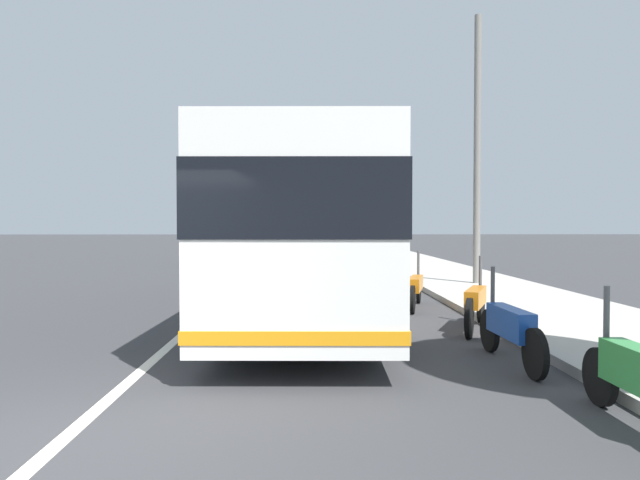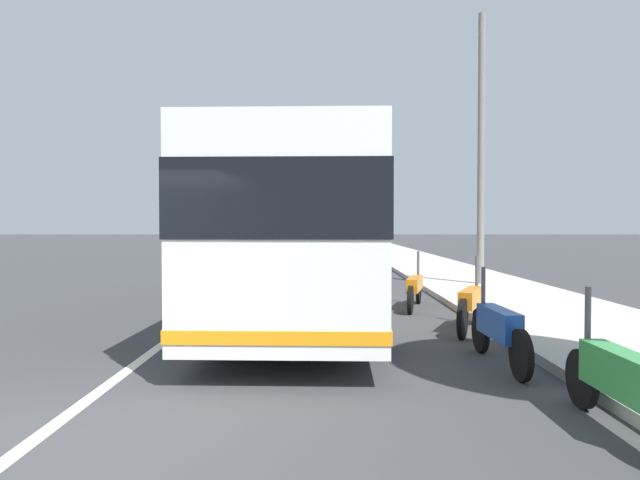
{
  "view_description": "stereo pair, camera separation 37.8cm",
  "coord_description": "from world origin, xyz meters",
  "px_view_note": "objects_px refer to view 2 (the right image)",
  "views": [
    {
      "loc": [
        -4.8,
        -2.12,
        1.86
      ],
      "look_at": [
        9.16,
        -2.44,
        1.5
      ],
      "focal_mm": 32.16,
      "sensor_mm": 36.0,
      "label": 1
    },
    {
      "loc": [
        -4.8,
        -2.5,
        1.86
      ],
      "look_at": [
        9.16,
        -2.44,
        1.5
      ],
      "focal_mm": 32.16,
      "sensor_mm": 36.0,
      "label": 2
    }
  ],
  "objects_px": {
    "coach_bus": "(307,228)",
    "motorcycle_far_end": "(621,382)",
    "motorcycle_mid_row": "(471,304)",
    "car_oncoming": "(319,241)",
    "motorcycle_angled": "(415,288)",
    "motorcycle_by_tree": "(498,330)",
    "car_side_street": "(316,250)",
    "utility_pole": "(481,152)",
    "car_behind_bus": "(235,249)",
    "car_far_distant": "(270,240)"
  },
  "relations": [
    {
      "from": "motorcycle_far_end",
      "to": "car_far_distant",
      "type": "xyz_separation_m",
      "value": [
        40.75,
        6.85,
        0.19
      ]
    },
    {
      "from": "motorcycle_far_end",
      "to": "motorcycle_mid_row",
      "type": "distance_m",
      "value": 4.99
    },
    {
      "from": "motorcycle_by_tree",
      "to": "motorcycle_far_end",
      "type": "bearing_deg",
      "value": -174.99
    },
    {
      "from": "motorcycle_far_end",
      "to": "car_oncoming",
      "type": "xyz_separation_m",
      "value": [
        36.14,
        2.88,
        0.24
      ]
    },
    {
      "from": "car_side_street",
      "to": "motorcycle_angled",
      "type": "bearing_deg",
      "value": -167.44
    },
    {
      "from": "car_side_street",
      "to": "coach_bus",
      "type": "bearing_deg",
      "value": -176.98
    },
    {
      "from": "car_side_street",
      "to": "motorcycle_by_tree",
      "type": "bearing_deg",
      "value": -169.14
    },
    {
      "from": "coach_bus",
      "to": "motorcycle_mid_row",
      "type": "height_order",
      "value": "coach_bus"
    },
    {
      "from": "coach_bus",
      "to": "car_behind_bus",
      "type": "distance_m",
      "value": 15.41
    },
    {
      "from": "coach_bus",
      "to": "car_oncoming",
      "type": "height_order",
      "value": "coach_bus"
    },
    {
      "from": "motorcycle_angled",
      "to": "motorcycle_by_tree",
      "type": "bearing_deg",
      "value": -161.73
    },
    {
      "from": "motorcycle_far_end",
      "to": "motorcycle_by_tree",
      "type": "xyz_separation_m",
      "value": [
        2.52,
        0.31,
        0.01
      ]
    },
    {
      "from": "coach_bus",
      "to": "motorcycle_far_end",
      "type": "bearing_deg",
      "value": -156.57
    },
    {
      "from": "car_oncoming",
      "to": "utility_pole",
      "type": "xyz_separation_m",
      "value": [
        -24.3,
        -4.9,
        3.31
      ]
    },
    {
      "from": "motorcycle_mid_row",
      "to": "utility_pole",
      "type": "distance_m",
      "value": 7.98
    },
    {
      "from": "motorcycle_by_tree",
      "to": "car_oncoming",
      "type": "bearing_deg",
      "value": 2.36
    },
    {
      "from": "motorcycle_mid_row",
      "to": "utility_pole",
      "type": "height_order",
      "value": "utility_pole"
    },
    {
      "from": "car_side_street",
      "to": "car_far_distant",
      "type": "bearing_deg",
      "value": 14.8
    },
    {
      "from": "utility_pole",
      "to": "motorcycle_mid_row",
      "type": "bearing_deg",
      "value": 163.28
    },
    {
      "from": "coach_bus",
      "to": "motorcycle_mid_row",
      "type": "distance_m",
      "value": 4.07
    },
    {
      "from": "motorcycle_mid_row",
      "to": "car_oncoming",
      "type": "distance_m",
      "value": 31.28
    },
    {
      "from": "motorcycle_far_end",
      "to": "car_oncoming",
      "type": "distance_m",
      "value": 36.26
    },
    {
      "from": "motorcycle_far_end",
      "to": "car_far_distant",
      "type": "bearing_deg",
      "value": 8.97
    },
    {
      "from": "coach_bus",
      "to": "motorcycle_by_tree",
      "type": "height_order",
      "value": "coach_bus"
    },
    {
      "from": "coach_bus",
      "to": "motorcycle_far_end",
      "type": "distance_m",
      "value": 8.15
    },
    {
      "from": "motorcycle_angled",
      "to": "car_behind_bus",
      "type": "bearing_deg",
      "value": 38.44
    },
    {
      "from": "coach_bus",
      "to": "car_side_street",
      "type": "distance_m",
      "value": 14.64
    },
    {
      "from": "car_far_distant",
      "to": "motorcycle_angled",
      "type": "bearing_deg",
      "value": 8.42
    },
    {
      "from": "motorcycle_by_tree",
      "to": "motorcycle_mid_row",
      "type": "distance_m",
      "value": 2.49
    },
    {
      "from": "car_side_street",
      "to": "car_behind_bus",
      "type": "relative_size",
      "value": 1.13
    },
    {
      "from": "car_behind_bus",
      "to": "car_far_distant",
      "type": "bearing_deg",
      "value": 179.49
    },
    {
      "from": "car_behind_bus",
      "to": "utility_pole",
      "type": "distance_m",
      "value": 14.14
    },
    {
      "from": "car_side_street",
      "to": "car_far_distant",
      "type": "height_order",
      "value": "car_side_street"
    },
    {
      "from": "coach_bus",
      "to": "car_side_street",
      "type": "bearing_deg",
      "value": 1.5
    },
    {
      "from": "motorcycle_by_tree",
      "to": "motorcycle_mid_row",
      "type": "height_order",
      "value": "motorcycle_mid_row"
    },
    {
      "from": "car_behind_bus",
      "to": "utility_pole",
      "type": "height_order",
      "value": "utility_pole"
    },
    {
      "from": "car_side_street",
      "to": "car_far_distant",
      "type": "xyz_separation_m",
      "value": [
        18.69,
        3.87,
        -0.03
      ]
    },
    {
      "from": "motorcycle_by_tree",
      "to": "motorcycle_mid_row",
      "type": "bearing_deg",
      "value": -8.32
    },
    {
      "from": "motorcycle_mid_row",
      "to": "car_oncoming",
      "type": "xyz_separation_m",
      "value": [
        31.15,
        2.85,
        0.23
      ]
    },
    {
      "from": "motorcycle_by_tree",
      "to": "motorcycle_angled",
      "type": "height_order",
      "value": "motorcycle_by_tree"
    },
    {
      "from": "car_oncoming",
      "to": "coach_bus",
      "type": "bearing_deg",
      "value": -178.13
    },
    {
      "from": "motorcycle_far_end",
      "to": "motorcycle_mid_row",
      "type": "relative_size",
      "value": 0.99
    },
    {
      "from": "utility_pole",
      "to": "motorcycle_by_tree",
      "type": "bearing_deg",
      "value": 165.96
    },
    {
      "from": "car_far_distant",
      "to": "utility_pole",
      "type": "distance_m",
      "value": 30.43
    },
    {
      "from": "car_oncoming",
      "to": "car_side_street",
      "type": "bearing_deg",
      "value": -178.28
    },
    {
      "from": "coach_bus",
      "to": "motorcycle_far_end",
      "type": "height_order",
      "value": "coach_bus"
    },
    {
      "from": "coach_bus",
      "to": "car_side_street",
      "type": "relative_size",
      "value": 2.7
    },
    {
      "from": "motorcycle_far_end",
      "to": "car_oncoming",
      "type": "height_order",
      "value": "car_oncoming"
    },
    {
      "from": "car_side_street",
      "to": "utility_pole",
      "type": "distance_m",
      "value": 11.85
    },
    {
      "from": "motorcycle_by_tree",
      "to": "car_oncoming",
      "type": "xyz_separation_m",
      "value": [
        33.62,
        2.57,
        0.23
      ]
    }
  ]
}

